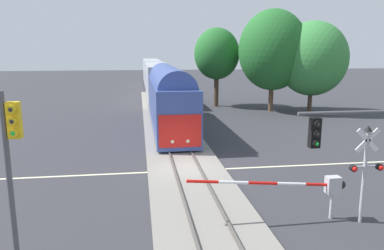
{
  "coord_description": "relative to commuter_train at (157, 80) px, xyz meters",
  "views": [
    {
      "loc": [
        -2.54,
        -20.27,
        6.82
      ],
      "look_at": [
        0.82,
        3.28,
        2.0
      ],
      "focal_mm": 34.79,
      "sensor_mm": 36.0,
      "label": 1
    }
  ],
  "objects": [
    {
      "name": "road_centre_stripe",
      "position": [
        -0.0,
        -31.62,
        -2.73
      ],
      "size": [
        44.0,
        0.2,
        0.01
      ],
      "color": "beige",
      "rests_on": "ground"
    },
    {
      "name": "traffic_signal_near_left",
      "position": [
        -6.06,
        -41.45,
        1.11
      ],
      "size": [
        0.53,
        0.38,
        5.75
      ],
      "color": "#4C4C51",
      "rests_on": "ground"
    },
    {
      "name": "elm_centre_background",
      "position": [
        6.82,
        -7.36,
        3.6
      ],
      "size": [
        5.43,
        5.43,
        9.43
      ],
      "color": "#4C3828",
      "rests_on": "ground"
    },
    {
      "name": "ground_plane",
      "position": [
        -0.0,
        -31.62,
        -2.74
      ],
      "size": [
        220.0,
        220.0,
        0.0
      ],
      "primitive_type": "plane",
      "color": "#333338"
    },
    {
      "name": "maple_right_background",
      "position": [
        16.22,
        -13.16,
        3.14
      ],
      "size": [
        7.53,
        7.53,
        9.9
      ],
      "color": "#4C3828",
      "rests_on": "ground"
    },
    {
      "name": "traffic_signal_near_right",
      "position": [
        5.42,
        -40.69,
        1.05
      ],
      "size": [
        4.54,
        0.38,
        5.04
      ],
      "color": "#4C4C51",
      "rests_on": "ground"
    },
    {
      "name": "crossing_signal_mast",
      "position": [
        6.13,
        -39.09,
        -0.31
      ],
      "size": [
        1.36,
        0.44,
        3.98
      ],
      "color": "#B2B2B7",
      "rests_on": "ground"
    },
    {
      "name": "railway_track",
      "position": [
        -0.0,
        -31.62,
        -2.64
      ],
      "size": [
        4.4,
        80.0,
        0.32
      ],
      "color": "gray",
      "rests_on": "ground"
    },
    {
      "name": "crossing_gate_near",
      "position": [
        4.32,
        -38.58,
        -1.28
      ],
      "size": [
        6.53,
        0.4,
        1.99
      ],
      "color": "#B7B7BC",
      "rests_on": "ground"
    },
    {
      "name": "commuter_train",
      "position": [
        0.0,
        0.0,
        0.0
      ],
      "size": [
        3.04,
        61.33,
        5.16
      ],
      "color": "#384C93",
      "rests_on": "railway_track"
    },
    {
      "name": "oak_far_right",
      "position": [
        12.16,
        -11.88,
        4.05
      ],
      "size": [
        7.54,
        7.54,
        11.21
      ],
      "color": "brown",
      "rests_on": "ground"
    }
  ]
}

